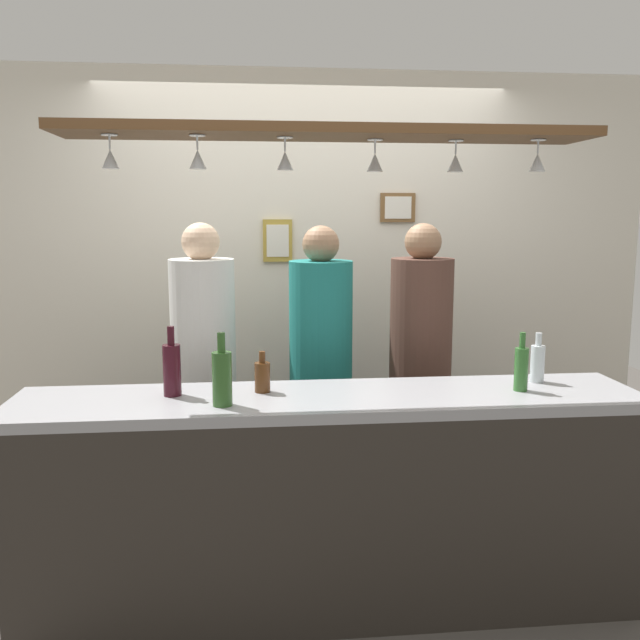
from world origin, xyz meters
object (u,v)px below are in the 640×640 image
bottle_wine_dark_red (172,368)px  bottle_beer_brown_stubby (262,376)px  bottle_beer_green_import (521,368)px  bottle_soda_clear (537,362)px  picture_frame_crest (278,241)px  person_left_white_patterned_shirt (204,350)px  bottle_champagne_green (222,377)px  picture_frame_upper_small (398,208)px  person_middle_teal_shirt (321,349)px  person_right_brown_shirt (421,346)px

bottle_wine_dark_red → bottle_beer_brown_stubby: (0.38, 0.02, -0.05)m
bottle_beer_brown_stubby → bottle_beer_green_import: size_ratio=0.69×
bottle_soda_clear → picture_frame_crest: picture_frame_crest is taller
bottle_wine_dark_red → person_left_white_patterned_shirt: bearing=83.1°
bottle_soda_clear → bottle_beer_brown_stubby: (-1.26, -0.05, -0.02)m
bottle_soda_clear → picture_frame_crest: 1.79m
picture_frame_crest → bottle_champagne_green: bearing=-100.8°
bottle_champagne_green → bottle_beer_brown_stubby: bearing=49.6°
picture_frame_upper_small → bottle_soda_clear: bearing=-73.2°
person_middle_teal_shirt → bottle_beer_green_import: size_ratio=6.43×
person_right_brown_shirt → bottle_champagne_green: size_ratio=5.61×
bottle_wine_dark_red → picture_frame_crest: size_ratio=1.15×
person_middle_teal_shirt → picture_frame_crest: picture_frame_crest is taller
person_right_brown_shirt → bottle_wine_dark_red: (-1.26, -0.70, 0.07)m
person_middle_teal_shirt → picture_frame_crest: size_ratio=6.43×
bottle_beer_brown_stubby → person_right_brown_shirt: bearing=37.8°
person_middle_teal_shirt → bottle_soda_clear: 1.13m
bottle_wine_dark_red → picture_frame_upper_small: picture_frame_upper_small is taller
bottle_wine_dark_red → bottle_beer_green_import: 1.51m
person_left_white_patterned_shirt → picture_frame_crest: (0.42, 0.65, 0.55)m
bottle_soda_clear → bottle_wine_dark_red: 1.65m
person_middle_teal_shirt → bottle_beer_green_import: bearing=-44.0°
bottle_champagne_green → picture_frame_upper_small: 1.97m
person_left_white_patterned_shirt → picture_frame_upper_small: size_ratio=7.67×
bottle_champagne_green → bottle_beer_brown_stubby: (0.16, 0.19, -0.05)m
bottle_soda_clear → person_left_white_patterned_shirt: bearing=158.0°
bottle_champagne_green → picture_frame_crest: bearing=79.2°
bottle_beer_green_import → picture_frame_upper_small: bearing=99.9°
person_middle_teal_shirt → bottle_champagne_green: person_middle_teal_shirt is taller
person_left_white_patterned_shirt → bottle_soda_clear: person_left_white_patterned_shirt is taller
picture_frame_upper_small → bottle_wine_dark_red: bearing=-133.2°
bottle_soda_clear → bottle_champagne_green: bearing=-170.4°
bottle_beer_brown_stubby → bottle_beer_green_import: 1.13m
person_middle_teal_shirt → picture_frame_crest: (-0.20, 0.65, 0.56)m
picture_frame_crest → picture_frame_upper_small: 0.78m
person_left_white_patterned_shirt → bottle_beer_green_import: person_left_white_patterned_shirt is taller
bottle_wine_dark_red → bottle_beer_brown_stubby: size_ratio=1.67×
person_right_brown_shirt → bottle_beer_brown_stubby: (-0.88, -0.68, 0.02)m
bottle_beer_brown_stubby → person_left_white_patterned_shirt: bearing=113.7°
person_right_brown_shirt → bottle_beer_brown_stubby: person_right_brown_shirt is taller
bottle_wine_dark_red → picture_frame_upper_small: 1.97m
person_middle_teal_shirt → bottle_champagne_green: size_ratio=5.57×
person_middle_teal_shirt → person_right_brown_shirt: person_right_brown_shirt is taller
person_middle_teal_shirt → bottle_wine_dark_red: person_middle_teal_shirt is taller
bottle_beer_brown_stubby → bottle_beer_green_import: bottle_beer_green_import is taller
person_right_brown_shirt → picture_frame_crest: picture_frame_crest is taller
bottle_beer_green_import → picture_frame_crest: picture_frame_crest is taller
bottle_wine_dark_red → bottle_beer_brown_stubby: bottle_wine_dark_red is taller
person_left_white_patterned_shirt → picture_frame_upper_small: bearing=28.8°
person_left_white_patterned_shirt → bottle_champagne_green: person_left_white_patterned_shirt is taller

